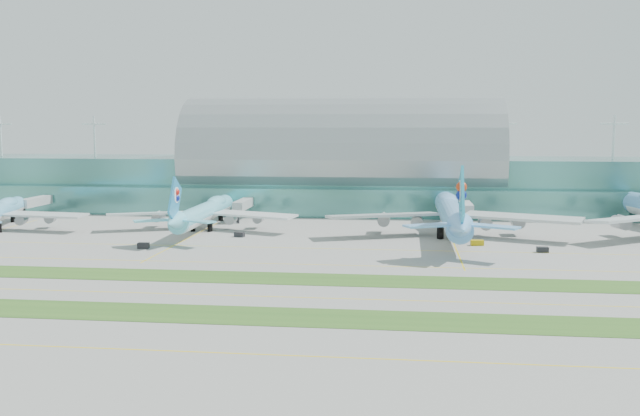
# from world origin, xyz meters

# --- Properties ---
(ground) EXTENTS (700.00, 700.00, 0.00)m
(ground) POSITION_xyz_m (0.00, 0.00, 0.00)
(ground) COLOR gray
(ground) RESTS_ON ground
(terminal) EXTENTS (340.00, 69.10, 36.00)m
(terminal) POSITION_xyz_m (0.01, 128.79, 14.23)
(terminal) COLOR #3D7A75
(terminal) RESTS_ON ground
(grass_strip_near) EXTENTS (420.00, 12.00, 0.08)m
(grass_strip_near) POSITION_xyz_m (0.00, -28.00, 0.04)
(grass_strip_near) COLOR #2D591E
(grass_strip_near) RESTS_ON ground
(grass_strip_far) EXTENTS (420.00, 12.00, 0.08)m
(grass_strip_far) POSITION_xyz_m (0.00, 2.00, 0.04)
(grass_strip_far) COLOR #2D591E
(grass_strip_far) RESTS_ON ground
(taxiline_a) EXTENTS (420.00, 0.35, 0.01)m
(taxiline_a) POSITION_xyz_m (0.00, -48.00, 0.01)
(taxiline_a) COLOR yellow
(taxiline_a) RESTS_ON ground
(taxiline_b) EXTENTS (420.00, 0.35, 0.01)m
(taxiline_b) POSITION_xyz_m (0.00, -14.00, 0.01)
(taxiline_b) COLOR yellow
(taxiline_b) RESTS_ON ground
(taxiline_c) EXTENTS (420.00, 0.35, 0.01)m
(taxiline_c) POSITION_xyz_m (0.00, 18.00, 0.01)
(taxiline_c) COLOR yellow
(taxiline_c) RESTS_ON ground
(taxiline_d) EXTENTS (420.00, 0.35, 0.01)m
(taxiline_d) POSITION_xyz_m (0.00, 40.00, 0.01)
(taxiline_d) COLOR yellow
(taxiline_d) RESTS_ON ground
(airliner_b) EXTENTS (60.08, 68.10, 18.76)m
(airliner_b) POSITION_xyz_m (-37.98, 69.94, 5.79)
(airliner_b) COLOR #6DD9F1
(airliner_b) RESTS_ON ground
(airliner_c) EXTENTS (73.04, 82.73, 22.81)m
(airliner_c) POSITION_xyz_m (37.38, 64.86, 7.04)
(airliner_c) COLOR #70B5F7
(airliner_c) RESTS_ON ground
(gse_c) EXTENTS (3.08, 1.87, 1.53)m
(gse_c) POSITION_xyz_m (-44.44, 34.34, 0.77)
(gse_c) COLOR black
(gse_c) RESTS_ON ground
(gse_d) EXTENTS (3.20, 2.22, 1.37)m
(gse_d) POSITION_xyz_m (-23.85, 56.81, 0.68)
(gse_d) COLOR black
(gse_d) RESTS_ON ground
(gse_e) EXTENTS (3.56, 2.02, 1.45)m
(gse_e) POSITION_xyz_m (43.45, 49.82, 0.73)
(gse_e) COLOR #BFA00B
(gse_e) RESTS_ON ground
(gse_f) EXTENTS (2.93, 1.82, 1.39)m
(gse_f) POSITION_xyz_m (58.99, 40.93, 0.70)
(gse_f) COLOR black
(gse_f) RESTS_ON ground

